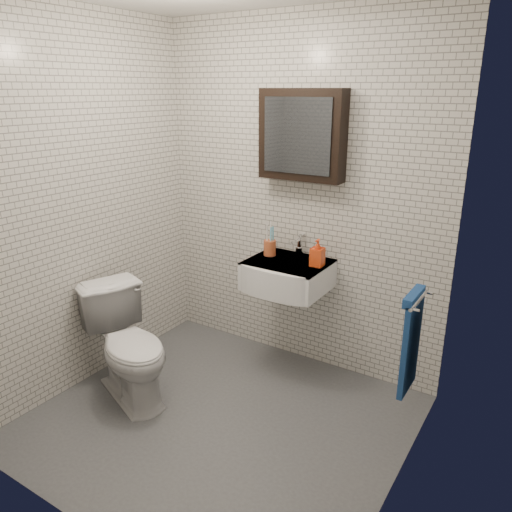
# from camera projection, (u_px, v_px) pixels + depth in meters

# --- Properties ---
(ground) EXTENTS (2.20, 2.00, 0.01)m
(ground) POSITION_uv_depth(u_px,v_px,m) (219.00, 420.00, 3.16)
(ground) COLOR #4A4E52
(ground) RESTS_ON ground
(room_shell) EXTENTS (2.22, 2.02, 2.51)m
(room_shell) POSITION_uv_depth(u_px,v_px,m) (213.00, 192.00, 2.69)
(room_shell) COLOR silver
(room_shell) RESTS_ON ground
(washbasin) EXTENTS (0.55, 0.50, 0.20)m
(washbasin) POSITION_uv_depth(u_px,v_px,m) (285.00, 276.00, 3.48)
(washbasin) COLOR white
(washbasin) RESTS_ON room_shell
(faucet) EXTENTS (0.06, 0.20, 0.15)m
(faucet) POSITION_uv_depth(u_px,v_px,m) (299.00, 246.00, 3.58)
(faucet) COLOR silver
(faucet) RESTS_ON washbasin
(mirror_cabinet) EXTENTS (0.60, 0.15, 0.60)m
(mirror_cabinet) POSITION_uv_depth(u_px,v_px,m) (302.00, 135.00, 3.33)
(mirror_cabinet) COLOR black
(mirror_cabinet) RESTS_ON room_shell
(towel_rail) EXTENTS (0.09, 0.30, 0.58)m
(towel_rail) POSITION_uv_depth(u_px,v_px,m) (411.00, 338.00, 2.68)
(towel_rail) COLOR silver
(towel_rail) RESTS_ON room_shell
(toothbrush_cup) EXTENTS (0.10, 0.10, 0.24)m
(toothbrush_cup) POSITION_uv_depth(u_px,v_px,m) (270.00, 247.00, 3.59)
(toothbrush_cup) COLOR #B7532D
(toothbrush_cup) RESTS_ON washbasin
(soap_bottle) EXTENTS (0.09, 0.09, 0.19)m
(soap_bottle) POSITION_uv_depth(u_px,v_px,m) (318.00, 253.00, 3.36)
(soap_bottle) COLOR orange
(soap_bottle) RESTS_ON washbasin
(toilet) EXTENTS (0.84, 0.66, 0.75)m
(toilet) POSITION_uv_depth(u_px,v_px,m) (129.00, 346.00, 3.31)
(toilet) COLOR white
(toilet) RESTS_ON ground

